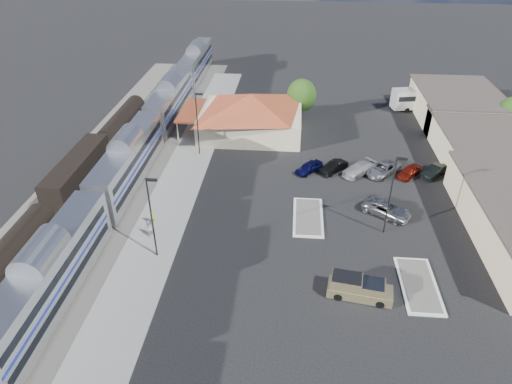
# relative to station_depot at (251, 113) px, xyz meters

# --- Properties ---
(ground) EXTENTS (280.00, 280.00, 0.00)m
(ground) POSITION_rel_station_depot_xyz_m (4.56, -24.00, -3.13)
(ground) COLOR black
(ground) RESTS_ON ground
(railbed) EXTENTS (16.00, 100.00, 0.12)m
(railbed) POSITION_rel_station_depot_xyz_m (-16.44, -16.00, -3.07)
(railbed) COLOR #4C4944
(railbed) RESTS_ON ground
(platform) EXTENTS (5.50, 92.00, 0.18)m
(platform) POSITION_rel_station_depot_xyz_m (-7.44, -18.00, -3.04)
(platform) COLOR gray
(platform) RESTS_ON ground
(passenger_train) EXTENTS (3.00, 104.00, 5.55)m
(passenger_train) POSITION_rel_station_depot_xyz_m (-13.44, -16.21, -0.26)
(passenger_train) COLOR silver
(passenger_train) RESTS_ON ground
(freight_cars) EXTENTS (2.80, 46.00, 4.00)m
(freight_cars) POSITION_rel_station_depot_xyz_m (-19.44, -17.79, -1.21)
(freight_cars) COLOR black
(freight_cars) RESTS_ON ground
(station_depot) EXTENTS (18.35, 12.24, 6.20)m
(station_depot) POSITION_rel_station_depot_xyz_m (0.00, 0.00, 0.00)
(station_depot) COLOR beige
(station_depot) RESTS_ON ground
(buildings_east) EXTENTS (14.40, 51.40, 4.80)m
(buildings_east) POSITION_rel_station_depot_xyz_m (32.56, -9.72, -0.86)
(buildings_east) COLOR #C6B28C
(buildings_east) RESTS_ON ground
(traffic_island_south) EXTENTS (3.30, 7.50, 0.21)m
(traffic_island_south) POSITION_rel_station_depot_xyz_m (8.56, -22.00, -3.03)
(traffic_island_south) COLOR silver
(traffic_island_south) RESTS_ON ground
(traffic_island_north) EXTENTS (3.30, 7.50, 0.21)m
(traffic_island_north) POSITION_rel_station_depot_xyz_m (18.56, -32.00, -3.03)
(traffic_island_north) COLOR silver
(traffic_island_north) RESTS_ON ground
(lamp_plat_s) EXTENTS (1.08, 0.25, 9.00)m
(lamp_plat_s) POSITION_rel_station_depot_xyz_m (-6.34, -30.00, 2.21)
(lamp_plat_s) COLOR black
(lamp_plat_s) RESTS_ON ground
(lamp_plat_n) EXTENTS (1.08, 0.25, 9.00)m
(lamp_plat_n) POSITION_rel_station_depot_xyz_m (-6.34, -8.00, 2.21)
(lamp_plat_n) COLOR black
(lamp_plat_n) RESTS_ON ground
(lamp_lot) EXTENTS (1.08, 0.25, 9.00)m
(lamp_lot) POSITION_rel_station_depot_xyz_m (16.66, -24.00, 2.21)
(lamp_lot) COLOR black
(lamp_lot) RESTS_ON ground
(tree_depot) EXTENTS (4.71, 4.71, 6.63)m
(tree_depot) POSITION_rel_station_depot_xyz_m (7.56, 6.00, 0.89)
(tree_depot) COLOR #382314
(tree_depot) RESTS_ON ground
(pickup_truck) EXTENTS (5.92, 2.94, 1.95)m
(pickup_truck) POSITION_rel_station_depot_xyz_m (12.98, -33.79, -2.20)
(pickup_truck) COLOR tan
(pickup_truck) RESTS_ON ground
(suv) EXTENTS (5.92, 5.11, 1.51)m
(suv) POSITION_rel_station_depot_xyz_m (17.32, -20.73, -2.38)
(suv) COLOR gray
(suv) RESTS_ON ground
(coach_bus) EXTENTS (11.58, 4.63, 3.63)m
(coach_bus) POSITION_rel_station_depot_xyz_m (28.56, 12.00, -1.04)
(coach_bus) COLOR silver
(coach_bus) RESTS_ON ground
(person_a) EXTENTS (0.57, 0.76, 1.89)m
(person_a) POSITION_rel_station_depot_xyz_m (-8.22, -24.88, -2.01)
(person_a) COLOR #AFD643
(person_a) RESTS_ON platform
(person_b) EXTENTS (0.99, 1.10, 1.85)m
(person_b) POSITION_rel_station_depot_xyz_m (-8.09, -26.98, -2.03)
(person_b) COLOR silver
(person_b) RESTS_ON platform
(parked_car_a) EXTENTS (4.01, 4.11, 1.40)m
(parked_car_a) POSITION_rel_station_depot_xyz_m (8.76, -11.58, -2.43)
(parked_car_a) COLOR #0D0F44
(parked_car_a) RESTS_ON ground
(parked_car_b) EXTENTS (4.00, 4.13, 1.40)m
(parked_car_b) POSITION_rel_station_depot_xyz_m (11.96, -11.28, -2.43)
(parked_car_b) COLOR black
(parked_car_b) RESTS_ON ground
(parked_car_c) EXTENTS (5.06, 4.94, 1.46)m
(parked_car_c) POSITION_rel_station_depot_xyz_m (15.16, -11.58, -2.40)
(parked_car_c) COLOR silver
(parked_car_c) RESTS_ON ground
(parked_car_d) EXTENTS (5.35, 5.60, 1.48)m
(parked_car_d) POSITION_rel_station_depot_xyz_m (18.36, -11.28, -2.39)
(parked_car_d) COLOR gray
(parked_car_d) RESTS_ON ground
(parked_car_e) EXTENTS (3.87, 4.16, 1.38)m
(parked_car_e) POSITION_rel_station_depot_xyz_m (21.56, -11.58, -2.44)
(parked_car_e) COLOR maroon
(parked_car_e) RESTS_ON ground
(parked_car_f) EXTENTS (3.97, 4.13, 1.40)m
(parked_car_f) POSITION_rel_station_depot_xyz_m (24.76, -11.28, -2.43)
(parked_car_f) COLOR black
(parked_car_f) RESTS_ON ground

